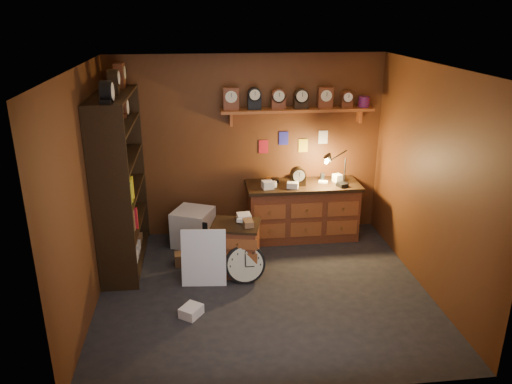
% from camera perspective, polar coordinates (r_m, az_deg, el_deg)
% --- Properties ---
extents(floor, '(4.00, 4.00, 0.00)m').
position_cam_1_polar(floor, '(6.31, 0.83, -11.12)').
color(floor, black).
rests_on(floor, ground).
extents(room_shell, '(4.02, 3.62, 2.71)m').
position_cam_1_polar(room_shell, '(5.72, 1.22, 4.37)').
color(room_shell, '#552D14').
rests_on(room_shell, ground).
extents(shelving_unit, '(0.47, 1.60, 2.58)m').
position_cam_1_polar(shelving_unit, '(6.72, -15.58, 1.90)').
color(shelving_unit, black).
rests_on(shelving_unit, ground).
extents(workbench, '(1.68, 0.66, 1.36)m').
position_cam_1_polar(workbench, '(7.52, 5.32, -1.78)').
color(workbench, brown).
rests_on(workbench, ground).
extents(low_cabinet, '(0.71, 0.64, 0.78)m').
position_cam_1_polar(low_cabinet, '(6.53, -2.31, -6.18)').
color(low_cabinet, brown).
rests_on(low_cabinet, ground).
extents(big_round_clock, '(0.51, 0.17, 0.51)m').
position_cam_1_polar(big_round_clock, '(6.37, -1.25, -8.22)').
color(big_round_clock, black).
rests_on(big_round_clock, ground).
extents(white_panel, '(0.57, 0.20, 0.74)m').
position_cam_1_polar(white_panel, '(6.48, -5.88, -10.33)').
color(white_panel, silver).
rests_on(white_panel, ground).
extents(mini_fridge, '(0.68, 0.71, 0.54)m').
position_cam_1_polar(mini_fridge, '(7.38, -7.18, -4.04)').
color(mini_fridge, silver).
rests_on(mini_fridge, ground).
extents(floor_box_a, '(0.30, 0.28, 0.14)m').
position_cam_1_polar(floor_box_a, '(6.79, -4.13, -8.06)').
color(floor_box_a, brown).
rests_on(floor_box_a, ground).
extents(floor_box_b, '(0.30, 0.31, 0.12)m').
position_cam_1_polar(floor_box_b, '(5.86, -7.41, -13.35)').
color(floor_box_b, white).
rests_on(floor_box_b, ground).
extents(floor_box_c, '(0.23, 0.20, 0.17)m').
position_cam_1_polar(floor_box_c, '(6.92, -8.34, -7.56)').
color(floor_box_c, brown).
rests_on(floor_box_c, ground).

